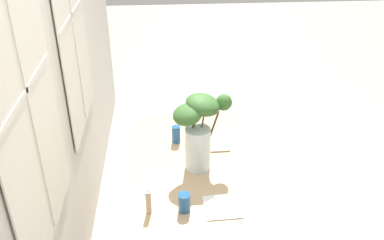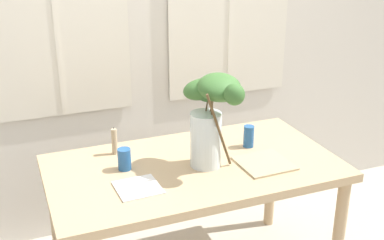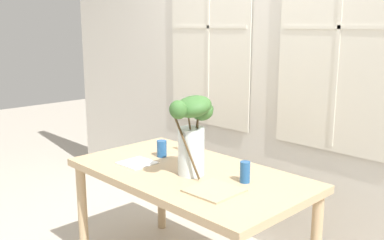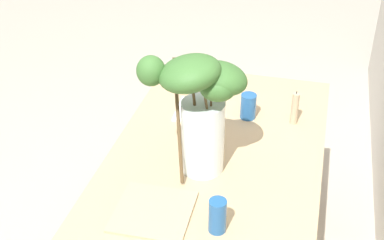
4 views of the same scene
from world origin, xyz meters
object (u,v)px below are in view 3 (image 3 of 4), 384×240
object	(u,v)px
plate_square_left	(137,163)
dining_table	(189,184)
drinking_glass_blue_left	(162,149)
drinking_glass_blue_right	(245,172)
pillar_candle	(183,141)
vase_with_branches	(193,130)
plate_square_right	(214,190)

from	to	relation	value
plate_square_left	dining_table	bearing A→B (deg)	22.15
drinking_glass_blue_left	drinking_glass_blue_right	world-z (taller)	drinking_glass_blue_right
drinking_glass_blue_left	pillar_candle	bearing A→B (deg)	90.86
dining_table	drinking_glass_blue_right	bearing A→B (deg)	14.31
vase_with_branches	plate_square_left	distance (m)	0.52
plate_square_left	vase_with_branches	bearing A→B (deg)	14.32
vase_with_branches	drinking_glass_blue_right	size ratio (longest dim) A/B	4.18
vase_with_branches	pillar_candle	distance (m)	0.58
plate_square_right	vase_with_branches	bearing A→B (deg)	159.22
drinking_glass_blue_left	pillar_candle	xyz separation A→B (m)	(-0.00, 0.20, 0.02)
drinking_glass_blue_left	plate_square_left	bearing A→B (deg)	-88.10
vase_with_branches	drinking_glass_blue_left	size ratio (longest dim) A/B	4.56
drinking_glass_blue_left	plate_square_left	distance (m)	0.23
vase_with_branches	plate_square_left	bearing A→B (deg)	-165.68
dining_table	plate_square_left	size ratio (longest dim) A/B	7.39
drinking_glass_blue_right	plate_square_left	world-z (taller)	drinking_glass_blue_right
drinking_glass_blue_right	plate_square_right	distance (m)	0.24
vase_with_branches	drinking_glass_blue_left	bearing A→B (deg)	165.22
drinking_glass_blue_left	pillar_candle	size ratio (longest dim) A/B	0.72
vase_with_branches	pillar_candle	world-z (taller)	vase_with_branches
drinking_glass_blue_right	drinking_glass_blue_left	bearing A→B (deg)	-178.73
dining_table	pillar_candle	xyz separation A→B (m)	(-0.36, 0.28, 0.16)
dining_table	drinking_glass_blue_right	size ratio (longest dim) A/B	12.23
drinking_glass_blue_left	plate_square_right	world-z (taller)	drinking_glass_blue_left
dining_table	pillar_candle	size ratio (longest dim) A/B	9.62
drinking_glass_blue_right	plate_square_left	size ratio (longest dim) A/B	0.60
vase_with_branches	pillar_candle	bearing A→B (deg)	143.89
dining_table	vase_with_branches	xyz separation A→B (m)	(0.07, -0.03, 0.38)
dining_table	plate_square_right	bearing A→B (deg)	-21.60
drinking_glass_blue_right	plate_square_left	bearing A→B (deg)	-161.83
dining_table	plate_square_right	distance (m)	0.39
drinking_glass_blue_left	pillar_candle	world-z (taller)	pillar_candle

